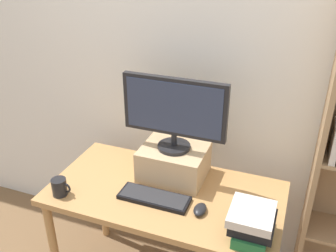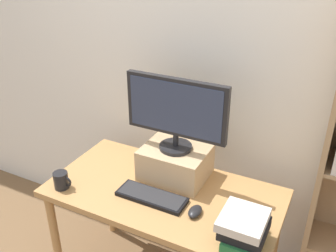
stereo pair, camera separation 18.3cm
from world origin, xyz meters
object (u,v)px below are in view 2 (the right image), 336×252
at_px(riser_box, 175,162).
at_px(coffee_mug, 61,180).
at_px(computer_monitor, 176,111).
at_px(computer_mouse, 195,211).
at_px(book_stack, 244,228).
at_px(keyboard, 152,197).
at_px(desk, 164,203).

relative_size(riser_box, coffee_mug, 3.26).
bearing_deg(computer_monitor, riser_box, 90.00).
distance_m(computer_mouse, book_stack, 0.29).
distance_m(riser_box, keyboard, 0.27).
bearing_deg(riser_box, computer_mouse, -47.80).
relative_size(riser_box, book_stack, 1.50).
relative_size(desk, riser_box, 3.49).
height_order(keyboard, coffee_mug, coffee_mug).
bearing_deg(riser_box, desk, -87.64).
height_order(riser_box, book_stack, riser_box).
height_order(computer_mouse, coffee_mug, coffee_mug).
bearing_deg(desk, coffee_mug, -155.89).
distance_m(book_stack, coffee_mug, 1.03).
bearing_deg(keyboard, coffee_mug, -164.00).
bearing_deg(desk, computer_mouse, -24.04).
height_order(riser_box, coffee_mug, riser_box).
xyz_separation_m(riser_box, book_stack, (0.51, -0.34, -0.01)).
bearing_deg(computer_mouse, riser_box, 132.20).
xyz_separation_m(riser_box, computer_monitor, (0.00, -0.00, 0.33)).
bearing_deg(computer_monitor, keyboard, -94.51).
distance_m(desk, coffee_mug, 0.59).
bearing_deg(book_stack, desk, 160.25).
height_order(computer_mouse, book_stack, book_stack).
xyz_separation_m(computer_mouse, coffee_mug, (-0.76, -0.13, 0.03)).
relative_size(book_stack, coffee_mug, 2.18).
relative_size(desk, keyboard, 3.35).
distance_m(computer_mouse, coffee_mug, 0.77).
distance_m(riser_box, book_stack, 0.61).
xyz_separation_m(computer_monitor, book_stack, (0.51, -0.34, -0.34)).
height_order(keyboard, book_stack, book_stack).
bearing_deg(coffee_mug, computer_mouse, 9.75).
relative_size(riser_box, keyboard, 0.96).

